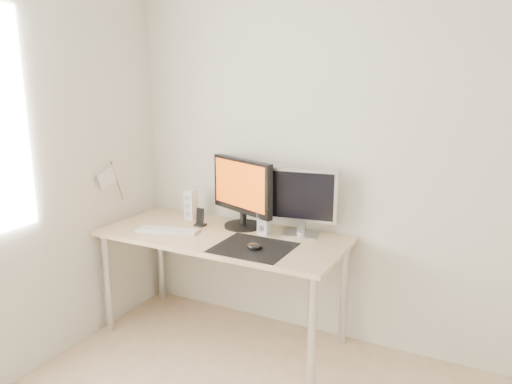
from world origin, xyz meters
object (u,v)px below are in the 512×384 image
(mouse, at_px, (254,247))
(speaker_left, at_px, (191,205))
(phone_dock, at_px, (200,221))
(speaker_right, at_px, (264,217))
(keyboard, at_px, (168,230))
(second_monitor, at_px, (302,199))
(main_monitor, at_px, (242,190))
(desk, at_px, (222,245))

(mouse, height_order, speaker_left, speaker_left)
(phone_dock, bearing_deg, speaker_right, 7.53)
(mouse, xyz_separation_m, speaker_left, (-0.69, 0.36, 0.09))
(speaker_right, xyz_separation_m, keyboard, (-0.58, -0.25, -0.10))
(second_monitor, height_order, keyboard, second_monitor)
(mouse, xyz_separation_m, keyboard, (-0.66, 0.05, -0.01))
(main_monitor, xyz_separation_m, second_monitor, (0.42, 0.02, -0.01))
(mouse, distance_m, speaker_left, 0.78)
(desk, relative_size, keyboard, 3.67)
(mouse, bearing_deg, phone_dock, 155.34)
(second_monitor, relative_size, speaker_right, 2.12)
(main_monitor, height_order, keyboard, main_monitor)
(second_monitor, xyz_separation_m, phone_dock, (-0.68, -0.13, -0.20))
(desk, xyz_separation_m, phone_dock, (-0.22, 0.08, 0.12))
(speaker_right, bearing_deg, phone_dock, -172.47)
(phone_dock, bearing_deg, main_monitor, 22.36)
(main_monitor, bearing_deg, speaker_left, -179.78)
(mouse, xyz_separation_m, desk, (-0.32, 0.17, -0.10))
(second_monitor, distance_m, keyboard, 0.90)
(second_monitor, distance_m, phone_dock, 0.73)
(speaker_right, relative_size, phone_dock, 1.69)
(mouse, relative_size, speaker_left, 0.47)
(keyboard, bearing_deg, desk, 18.12)
(main_monitor, relative_size, phone_dock, 4.20)
(keyboard, bearing_deg, mouse, -4.60)
(phone_dock, bearing_deg, desk, -20.19)
(desk, bearing_deg, speaker_left, 152.90)
(mouse, height_order, keyboard, mouse)
(main_monitor, bearing_deg, second_monitor, 2.78)
(mouse, bearing_deg, speaker_right, 105.48)
(desk, height_order, main_monitor, main_monitor)
(main_monitor, height_order, phone_dock, main_monitor)
(desk, relative_size, speaker_left, 7.53)
(second_monitor, relative_size, speaker_left, 2.12)
(desk, distance_m, phone_dock, 0.26)
(main_monitor, relative_size, speaker_right, 2.48)
(second_monitor, height_order, phone_dock, second_monitor)
(speaker_right, bearing_deg, speaker_left, 175.47)
(main_monitor, distance_m, speaker_left, 0.44)
(speaker_left, bearing_deg, keyboard, -85.37)
(mouse, relative_size, keyboard, 0.23)
(mouse, height_order, second_monitor, second_monitor)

